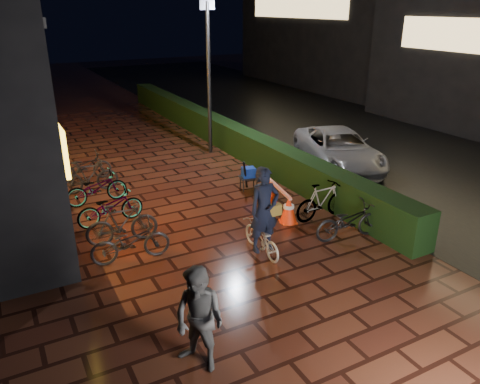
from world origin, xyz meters
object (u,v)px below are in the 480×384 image
bystander_person (199,320)px  traffic_barrier (279,200)px  cyclist (263,223)px  cart_assembly (248,174)px  van (339,149)px

bystander_person → traffic_barrier: size_ratio=0.97×
cyclist → cart_assembly: size_ratio=2.07×
cart_assembly → cyclist: bearing=-114.6°
bystander_person → cyclist: bearing=104.2°
bystander_person → van: bystander_person is taller
van → cyclist: (-5.30, -3.93, 0.12)m
van → cyclist: size_ratio=2.21×
van → bystander_person: bearing=-121.7°
bystander_person → cart_assembly: size_ratio=1.73×
van → traffic_barrier: (-3.77, -2.19, -0.28)m
cart_assembly → bystander_person: bearing=-124.8°
traffic_barrier → cart_assembly: (0.08, 1.79, 0.15)m
traffic_barrier → bystander_person: bearing=-134.1°
traffic_barrier → cyclist: bearing=-131.5°
traffic_barrier → cart_assembly: bearing=87.4°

